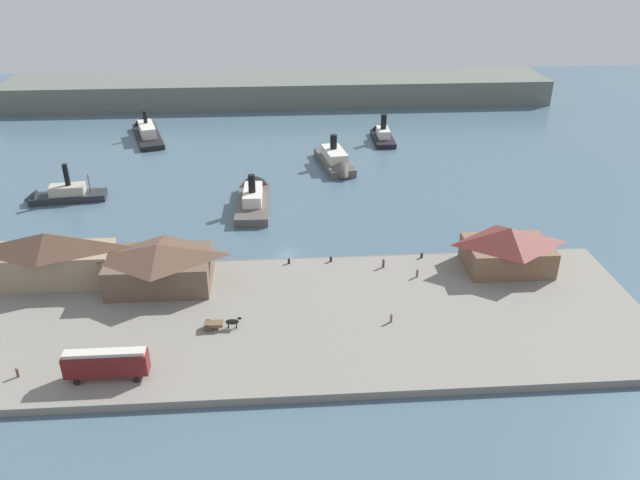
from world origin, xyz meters
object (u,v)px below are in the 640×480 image
street_tram (106,363)px  ferry_near_quay (254,197)px  ferry_shed_east_terminal (508,248)px  pedestrian_at_waters_edge (391,318)px  mooring_post_east (331,259)px  mooring_post_west (289,261)px  mooring_post_center_west (422,255)px  pedestrian_walking_west (383,263)px  pedestrian_walking_east (17,372)px  ferry_departing_north (146,131)px  ferry_moored_west (382,135)px  pedestrian_near_west_shed (417,273)px  horse_cart (221,323)px  ferry_shed_central_terminal (159,264)px  ferry_shed_west_terminal (49,257)px  ferry_approaching_west (60,195)px  ferry_moored_east (337,163)px

street_tram → ferry_near_quay: (17.61, 59.34, -2.37)m
ferry_shed_east_terminal → pedestrian_at_waters_edge: size_ratio=9.43×
ferry_shed_east_terminal → mooring_post_east: 30.71m
mooring_post_west → mooring_post_center_west: bearing=1.1°
pedestrian_at_waters_edge → pedestrian_walking_west: pedestrian_walking_west is taller
pedestrian_walking_east → pedestrian_walking_west: size_ratio=0.88×
pedestrian_walking_east → ferry_departing_north: ferry_departing_north is taller
ferry_moored_west → pedestrian_near_west_shed: bearing=-94.7°
horse_cart → ferry_shed_central_terminal: bearing=128.5°
ferry_shed_central_terminal → mooring_post_west: size_ratio=18.77×
pedestrian_walking_east → pedestrian_near_west_shed: bearing=20.7°
ferry_shed_west_terminal → pedestrian_walking_west: size_ratio=11.85×
ferry_shed_east_terminal → ferry_near_quay: 56.20m
pedestrian_near_west_shed → ferry_departing_north: (-60.45, 86.21, -0.63)m
mooring_post_west → ferry_near_quay: size_ratio=0.04×
ferry_moored_west → street_tram: bearing=-117.4°
ferry_shed_east_terminal → ferry_near_quay: ferry_shed_east_terminal is taller
ferry_shed_east_terminal → ferry_moored_west: size_ratio=0.93×
pedestrian_at_waters_edge → ferry_moored_west: 92.29m
mooring_post_center_west → mooring_post_west: 23.81m
mooring_post_center_west → ferry_approaching_west: ferry_approaching_west is taller
horse_cart → pedestrian_walking_east: (-26.04, -9.18, -0.22)m
ferry_shed_central_terminal → mooring_post_east: bearing=11.2°
mooring_post_center_west → mooring_post_east: bearing=-179.1°
ferry_shed_west_terminal → pedestrian_walking_west: (55.96, 0.77, -3.74)m
horse_cart → pedestrian_walking_west: (26.97, 16.49, -0.13)m
mooring_post_center_west → ferry_near_quay: size_ratio=0.04×
pedestrian_walking_east → ferry_moored_west: ferry_moored_west is taller
pedestrian_near_west_shed → mooring_post_center_west: size_ratio=1.78×
street_tram → ferry_moored_east: size_ratio=0.52×
ferry_shed_east_terminal → mooring_post_center_west: bearing=162.3°
ferry_shed_west_terminal → pedestrian_at_waters_edge: 56.84m
ferry_approaching_west → mooring_post_center_west: bearing=-24.5°
ferry_shed_east_terminal → pedestrian_walking_west: 21.54m
ferry_shed_central_terminal → horse_cart: (10.73, -13.48, -2.82)m
mooring_post_east → ferry_near_quay: 33.12m
ferry_shed_east_terminal → mooring_post_center_west: ferry_shed_east_terminal is taller
horse_cart → ferry_approaching_west: bearing=126.4°
ferry_shed_central_terminal → mooring_post_west: bearing=14.4°
horse_cart → pedestrian_walking_west: 31.61m
ferry_shed_central_terminal → pedestrian_walking_west: bearing=4.6°
ferry_shed_east_terminal → pedestrian_at_waters_edge: (-22.77, -15.12, -3.15)m
pedestrian_at_waters_edge → ferry_near_quay: ferry_near_quay is taller
horse_cart → ferry_shed_east_terminal: bearing=17.3°
ferry_departing_north → mooring_post_west: bearing=-64.1°
ferry_shed_west_terminal → mooring_post_east: (47.00, 3.43, -4.09)m
ferry_shed_west_terminal → ferry_shed_central_terminal: 18.41m
pedestrian_walking_west → ferry_moored_west: ferry_moored_west is taller
mooring_post_center_west → mooring_post_east: (-16.37, -0.26, 0.00)m
ferry_shed_east_terminal → mooring_post_center_west: size_ratio=16.17×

